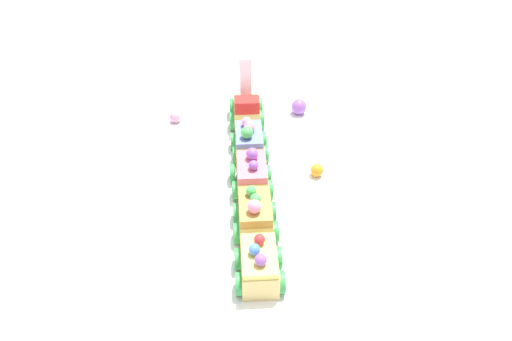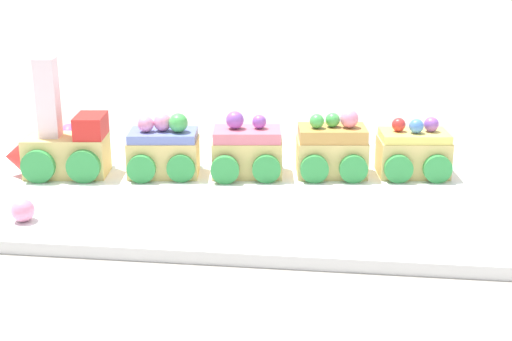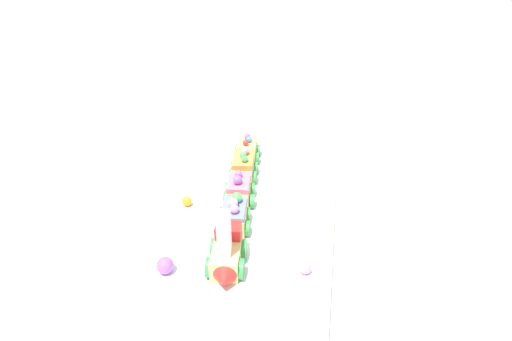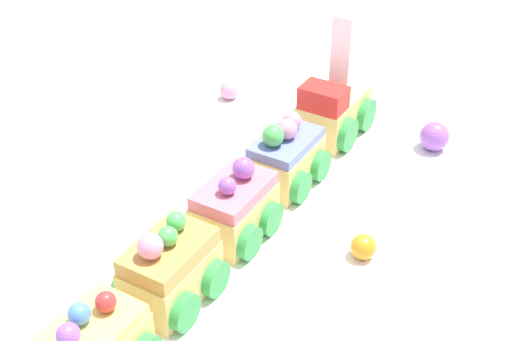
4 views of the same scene
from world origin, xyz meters
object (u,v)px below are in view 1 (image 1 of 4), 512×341
object	(u,v)px
cake_train_locomotive	(246,106)
cake_car_caramel	(255,217)
cake_car_strawberry	(252,176)
cake_car_blueberry	(249,143)
gumball_pink	(175,117)
gumball_orange	(317,170)
gumball_purple	(299,107)
cake_car_lemon	(259,266)

from	to	relation	value
cake_train_locomotive	cake_car_caramel	world-z (taller)	cake_train_locomotive
cake_car_strawberry	cake_car_caramel	world-z (taller)	cake_car_caramel
cake_train_locomotive	cake_car_blueberry	bearing A→B (deg)	179.89
cake_car_strawberry	gumball_pink	xyz separation A→B (m)	(0.19, 0.16, -0.01)
gumball_orange	gumball_pink	bearing A→B (deg)	61.17
cake_car_blueberry	gumball_purple	xyz separation A→B (m)	(0.14, -0.09, -0.01)
cake_car_caramel	gumball_orange	bearing A→B (deg)	-42.38
cake_train_locomotive	gumball_purple	distance (m)	0.11
cake_car_blueberry	cake_car_caramel	distance (m)	0.19
cake_car_strawberry	gumball_purple	xyz separation A→B (m)	(0.23, -0.08, -0.01)
gumball_orange	gumball_purple	xyz separation A→B (m)	(0.19, 0.03, 0.00)
cake_car_caramel	cake_car_lemon	size ratio (longest dim) A/B	1.00
gumball_purple	cake_car_lemon	bearing A→B (deg)	172.46
cake_car_caramel	gumball_pink	size ratio (longest dim) A/B	3.70
cake_car_caramel	cake_car_blueberry	bearing A→B (deg)	0.02
gumball_pink	cake_train_locomotive	bearing A→B (deg)	-83.41
cake_car_strawberry	cake_car_caramel	xyz separation A→B (m)	(-0.09, -0.01, 0.00)
gumball_orange	cake_car_strawberry	bearing A→B (deg)	110.92
cake_car_lemon	gumball_purple	world-z (taller)	cake_car_lemon
cake_car_blueberry	cake_car_caramel	xyz separation A→B (m)	(-0.18, -0.02, 0.00)
cake_car_blueberry	gumball_pink	world-z (taller)	cake_car_blueberry
gumball_orange	gumball_purple	world-z (taller)	gumball_purple
cake_train_locomotive	cake_car_caramel	xyz separation A→B (m)	(-0.30, -0.04, -0.00)
cake_car_caramel	gumball_orange	size ratio (longest dim) A/B	3.66
cake_train_locomotive	gumball_purple	xyz separation A→B (m)	(0.03, -0.10, -0.02)
cake_car_strawberry	gumball_purple	world-z (taller)	cake_car_strawberry
cake_car_blueberry	cake_car_lemon	bearing A→B (deg)	-179.97
cake_car_caramel	gumball_orange	distance (m)	0.16
cake_car_caramel	gumball_purple	distance (m)	0.33
cake_car_strawberry	cake_car_lemon	world-z (taller)	cake_car_strawberry
cake_train_locomotive	gumball_orange	size ratio (longest dim) A/B	5.84
cake_car_lemon	cake_car_blueberry	bearing A→B (deg)	0.03
gumball_orange	cake_car_blueberry	bearing A→B (deg)	66.79
cake_car_blueberry	cake_car_strawberry	distance (m)	0.09
cake_car_caramel	cake_car_lemon	distance (m)	0.09
cake_car_blueberry	gumball_pink	size ratio (longest dim) A/B	3.70
cake_car_strawberry	gumball_orange	size ratio (longest dim) A/B	3.66
cake_car_lemon	gumball_pink	world-z (taller)	cake_car_lemon
gumball_pink	gumball_purple	world-z (taller)	gumball_purple
cake_train_locomotive	cake_car_lemon	distance (m)	0.39
cake_train_locomotive	gumball_orange	distance (m)	0.21
cake_train_locomotive	cake_car_caramel	size ratio (longest dim) A/B	1.60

